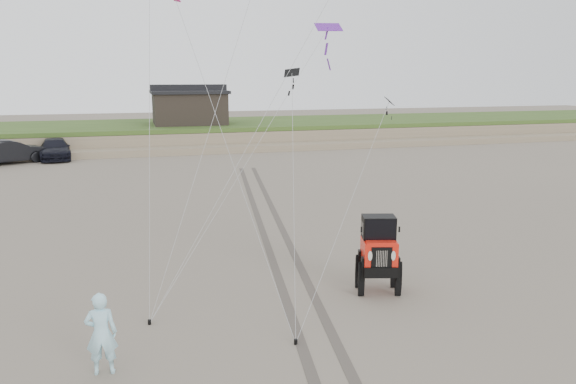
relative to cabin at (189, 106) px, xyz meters
name	(u,v)px	position (x,y,z in m)	size (l,w,h in m)	color
ground	(275,325)	(-2.00, -37.00, -3.24)	(160.00, 160.00, 0.00)	#6B6054
dune_ridge	(166,134)	(-2.00, 0.50, -2.42)	(160.00, 14.25, 1.73)	#7A6B54
cabin	(189,106)	(0.00, 0.00, 0.00)	(6.40, 5.40, 3.35)	black
truck_b	(11,152)	(-12.89, -7.87, -2.44)	(1.69, 4.85, 1.60)	black
truck_c	(55,149)	(-10.23, -6.57, -2.52)	(2.01, 4.95, 1.44)	black
jeep	(378,263)	(1.27, -35.76, -2.38)	(1.98, 4.58, 1.71)	red
man	(101,333)	(-5.88, -38.21, -2.38)	(0.63, 0.41, 1.72)	#99DEED
stake_main	(149,322)	(-4.90, -36.15, -3.18)	(0.08, 0.08, 0.12)	black
stake_aux	(296,342)	(-1.80, -38.10, -3.18)	(0.08, 0.08, 0.12)	black
tire_tracks	(273,231)	(0.00, -29.00, -3.23)	(5.22, 29.74, 0.01)	#4C443D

